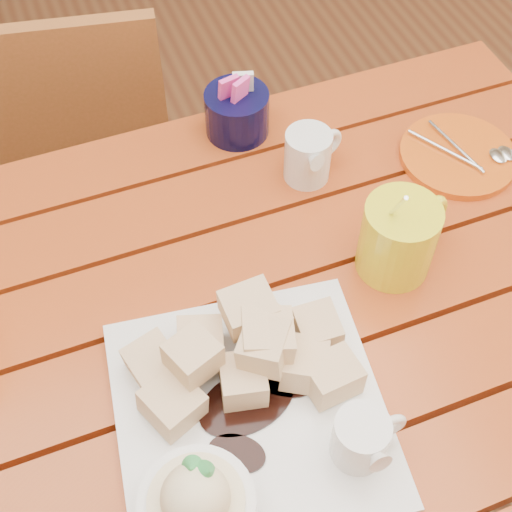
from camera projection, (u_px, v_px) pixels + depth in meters
name	position (u px, v px, depth m)	size (l,w,h in m)	color
table	(231.00, 383.00, 0.94)	(1.20, 0.79, 0.75)	#A33515
dessert_plate	(242.00, 418.00, 0.76)	(0.33, 0.33, 0.12)	white
coffee_mug_right	(400.00, 236.00, 0.88)	(0.13, 0.09, 0.16)	yellow
cream_pitcher	(309.00, 155.00, 0.99)	(0.09, 0.08, 0.08)	white
sugar_caddy	(237.00, 112.00, 1.05)	(0.09, 0.09, 0.10)	black
orange_saucer	(459.00, 155.00, 1.03)	(0.17, 0.17, 0.02)	#D55512
chair_far	(74.00, 151.00, 1.45)	(0.46, 0.46, 0.83)	brown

